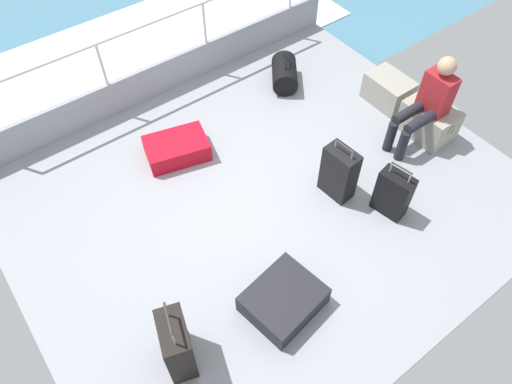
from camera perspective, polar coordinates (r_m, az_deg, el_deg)
The scene contains 13 objects.
ground_plane at distance 5.27m, azimuth 1.12°, elevation -0.69°, with size 4.40×5.20×0.06m, color gray.
gunwale_port at distance 6.43m, azimuth -11.01°, elevation 13.13°, with size 0.06×5.20×0.45m, color gray.
railing_port at distance 6.10m, azimuth -11.84°, elevation 17.19°, with size 0.04×4.20×1.02m.
sea_wake at distance 7.84m, azimuth -15.71°, elevation 14.86°, with size 12.00×12.00×0.01m.
cargo_crate_0 at distance 6.41m, azimuth 15.31°, elevation 11.48°, with size 0.60×0.39×0.36m.
cargo_crate_1 at distance 6.09m, azimuth 19.65°, elevation 7.92°, with size 0.64×0.42×0.41m.
passenger_seated at distance 5.72m, azimuth 19.49°, elevation 9.94°, with size 0.34×0.66×1.11m.
suitcase_0 at distance 5.12m, azimuth 15.79°, elevation -0.20°, with size 0.38×0.25×0.68m.
suitcase_1 at distance 5.63m, azimuth -9.29°, elevation 5.10°, with size 0.63×0.79×0.23m.
suitcase_2 at distance 4.15m, azimuth -9.29°, elevation -17.28°, with size 0.45×0.33×0.84m.
suitcase_3 at distance 5.12m, azimuth 9.74°, elevation 2.26°, with size 0.38×0.24×0.72m.
suitcase_4 at distance 4.49m, azimuth 3.24°, elevation -12.52°, with size 0.66×0.74×0.23m.
duffel_bag at distance 6.48m, azimuth 3.38°, elevation 13.77°, with size 0.63×0.58×0.47m.
Camera 1 is at (2.51, -2.00, 4.16)m, focal length 34.01 mm.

